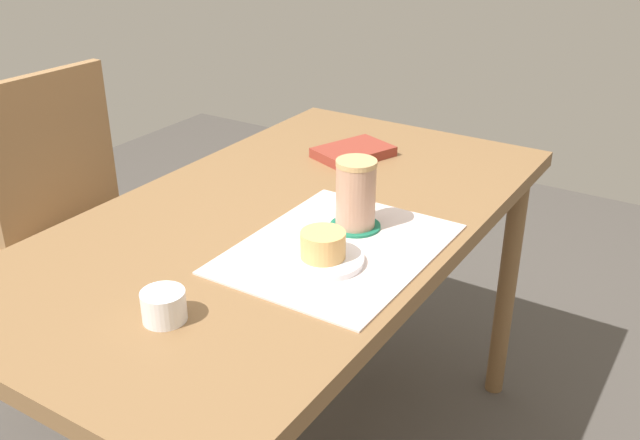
{
  "coord_description": "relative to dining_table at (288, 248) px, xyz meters",
  "views": [
    {
      "loc": [
        -1.08,
        -0.76,
        1.36
      ],
      "look_at": [
        -0.08,
        -0.13,
        0.78
      ],
      "focal_mm": 40.0,
      "sensor_mm": 36.0,
      "label": 1
    }
  ],
  "objects": [
    {
      "name": "dining_table",
      "position": [
        0.0,
        0.0,
        0.0
      ],
      "size": [
        1.31,
        0.72,
        0.73
      ],
      "color": "brown",
      "rests_on": "ground_plane"
    },
    {
      "name": "wooden_chair",
      "position": [
        0.06,
        0.71,
        -0.16
      ],
      "size": [
        0.44,
        0.44,
        0.89
      ],
      "rotation": [
        0.0,
        0.0,
        3.1
      ],
      "color": "#997047",
      "rests_on": "ground_plane"
    },
    {
      "name": "placemat",
      "position": [
        -0.08,
        -0.17,
        0.08
      ],
      "size": [
        0.43,
        0.33,
        0.0
      ],
      "primitive_type": "cube",
      "color": "silver",
      "rests_on": "dining_table"
    },
    {
      "name": "pastry_plate",
      "position": [
        -0.14,
        -0.18,
        0.09
      ],
      "size": [
        0.15,
        0.15,
        0.01
      ],
      "primitive_type": "cylinder",
      "color": "white",
      "rests_on": "placemat"
    },
    {
      "name": "pastry",
      "position": [
        -0.14,
        -0.18,
        0.12
      ],
      "size": [
        0.08,
        0.08,
        0.05
      ],
      "primitive_type": "cylinder",
      "color": "#E0A860",
      "rests_on": "pastry_plate"
    },
    {
      "name": "coffee_coaster",
      "position": [
        0.01,
        -0.15,
        0.09
      ],
      "size": [
        0.1,
        0.1,
        0.0
      ],
      "primitive_type": "cylinder",
      "color": "#196B4C",
      "rests_on": "placemat"
    },
    {
      "name": "coffee_mug",
      "position": [
        0.02,
        -0.15,
        0.16
      ],
      "size": [
        0.11,
        0.08,
        0.13
      ],
      "color": "tan",
      "rests_on": "coffee_coaster"
    },
    {
      "name": "sugar_bowl",
      "position": [
        -0.42,
        -0.06,
        0.11
      ],
      "size": [
        0.07,
        0.07,
        0.05
      ],
      "primitive_type": "cylinder",
      "color": "white",
      "rests_on": "dining_table"
    },
    {
      "name": "small_book",
      "position": [
        0.36,
        0.05,
        0.09
      ],
      "size": [
        0.21,
        0.18,
        0.02
      ],
      "primitive_type": "cube",
      "rotation": [
        0.0,
        0.0,
        -0.37
      ],
      "color": "maroon",
      "rests_on": "dining_table"
    }
  ]
}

